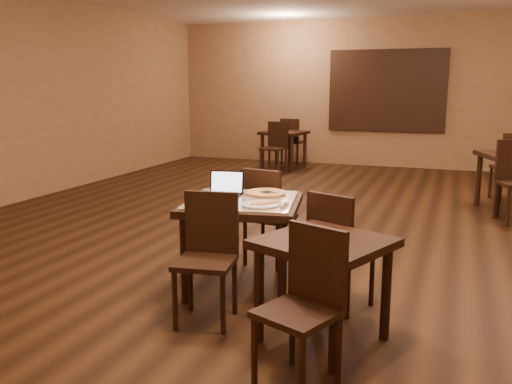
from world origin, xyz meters
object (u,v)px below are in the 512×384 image
at_px(other_table_b_chair_far, 292,139).
at_px(other_table_c_chair_far, 336,244).
at_px(other_table_c, 324,257).
at_px(tiled_table, 242,212).
at_px(other_table_c_chair_near, 306,297).
at_px(pizza_pan, 266,194).
at_px(other_table_b, 284,138).
at_px(other_table_b_chair_near, 275,144).
at_px(laptop, 224,189).
at_px(chair_main_far, 266,211).
at_px(chair_main_near, 208,249).

height_order(other_table_b_chair_far, other_table_c_chair_far, other_table_b_chair_far).
bearing_deg(other_table_c, tiled_table, 163.24).
bearing_deg(other_table_b_chair_far, other_table_c_chair_near, 115.34).
relative_size(pizza_pan, other_table_c, 0.36).
relative_size(tiled_table, other_table_c_chair_far, 1.19).
height_order(other_table_b, other_table_b_chair_near, other_table_b_chair_near).
relative_size(laptop, other_table_c_chair_near, 0.35).
relative_size(chair_main_far, other_table_c_chair_near, 1.03).
xyz_separation_m(tiled_table, other_table_c_chair_far, (0.82, -0.15, -0.15)).
bearing_deg(other_table_c_chair_near, other_table_b_chair_near, 131.94).
height_order(pizza_pan, other_table_c, pizza_pan).
xyz_separation_m(pizza_pan, other_table_c_chair_near, (0.76, -1.46, -0.26)).
distance_m(laptop, other_table_b, 6.47).
bearing_deg(other_table_b_chair_far, other_table_b, 99.08).
bearing_deg(other_table_b, other_table_c_chair_near, -63.52).
bearing_deg(pizza_pan, chair_main_far, 109.32).
bearing_deg(laptop, chair_main_near, -84.00).
bearing_deg(tiled_table, laptop, 143.20).
xyz_separation_m(other_table_b, other_table_c_chair_near, (2.56, -7.61, -0.11)).
relative_size(other_table_b, other_table_b_chair_far, 0.93).
xyz_separation_m(chair_main_far, other_table_b_chair_far, (-1.68, 6.34, 0.03)).
bearing_deg(other_table_b_chair_near, tiled_table, -66.14).
bearing_deg(other_table_c_chair_near, other_table_b, 130.64).
xyz_separation_m(pizza_pan, other_table_c_chair_far, (0.70, -0.39, -0.26)).
xyz_separation_m(chair_main_near, pizza_pan, (0.13, 0.86, 0.25)).
bearing_deg(other_table_b, chair_main_near, -68.75).
relative_size(other_table_c_chair_near, other_table_c_chair_far, 1.00).
bearing_deg(other_table_b_chair_near, other_table_c, -60.96).
bearing_deg(other_table_c_chair_near, chair_main_far, 137.99).
distance_m(chair_main_far, other_table_b, 6.01).
bearing_deg(tiled_table, pizza_pan, 52.42).
relative_size(laptop, other_table_c, 0.33).
distance_m(chair_main_near, other_table_c_chair_far, 0.96).
bearing_deg(other_table_c, other_table_b_chair_far, 130.44).
xyz_separation_m(laptop, other_table_b_chair_near, (-1.47, 5.73, -0.27)).
distance_m(chair_main_far, other_table_c_chair_far, 1.13).
bearing_deg(tiled_table, chair_main_near, -102.22).
bearing_deg(laptop, other_table_c, -45.25).
relative_size(pizza_pan, other_table_b_chair_far, 0.36).
relative_size(chair_main_near, other_table_b_chair_far, 0.95).
relative_size(tiled_table, other_table_c_chair_near, 1.19).
xyz_separation_m(chair_main_far, other_table_b_chair_near, (-1.65, 5.20, 0.03)).
distance_m(pizza_pan, other_table_b_chair_far, 6.96).
bearing_deg(other_table_c_chair_near, chair_main_near, 168.27).
height_order(other_table_b, other_table_c, other_table_b).
relative_size(pizza_pan, other_table_c_chair_far, 0.39).
xyz_separation_m(other_table_b_chair_near, other_table_c_chair_near, (2.55, -7.04, -0.04)).
xyz_separation_m(tiled_table, chair_main_near, (-0.01, -0.62, -0.14)).
xyz_separation_m(tiled_table, pizza_pan, (0.12, 0.24, 0.11)).
height_order(other_table_b_chair_far, other_table_c_chair_near, other_table_b_chair_far).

